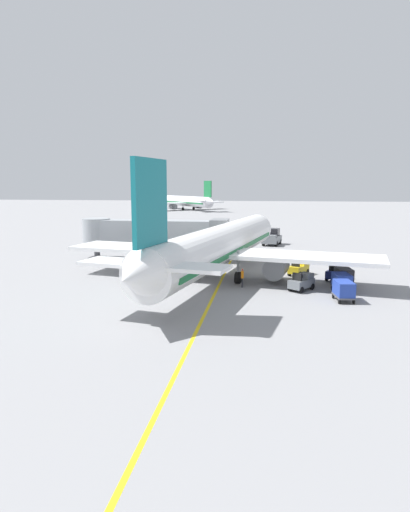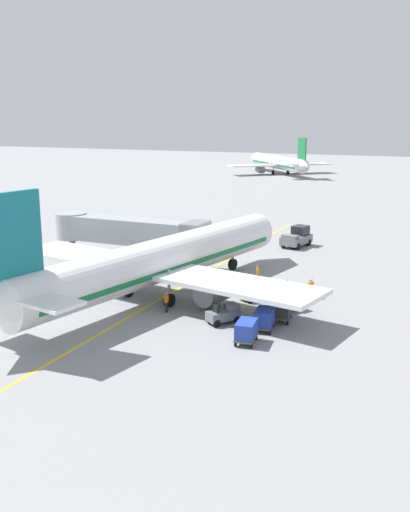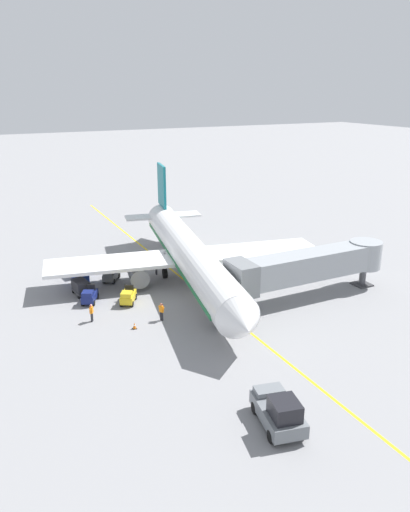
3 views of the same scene
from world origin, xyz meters
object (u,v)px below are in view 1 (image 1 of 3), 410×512
ground_crew_loader (282,257)px  baggage_tug_lead (302,282)px  safety_cone_nose_left (307,263)px  parked_airliner (220,246)px  baggage_cart_third_in_train (344,289)px  ground_crew_marshaller (242,277)px  baggage_tug_spare (336,273)px  baggage_cart_front (344,275)px  pushback_tractor (272,238)px  baggage_tug_trailing (299,268)px  ground_crew_wing_walker (339,263)px  distant_taxiing_airliner (186,201)px  baggage_cart_second_in_train (342,281)px  jet_bridge (154,231)px

ground_crew_loader → baggage_tug_lead: bearing=-83.4°
ground_crew_loader → safety_cone_nose_left: size_ratio=2.86×
parked_airliner → baggage_cart_third_in_train: parked_airliner is taller
baggage_tug_lead → ground_crew_loader: size_ratio=1.62×
ground_crew_marshaller → baggage_cart_third_in_train: bearing=-23.9°
baggage_tug_spare → baggage_cart_front: size_ratio=0.94×
pushback_tractor → baggage_tug_trailing: size_ratio=1.72×
baggage_tug_lead → pushback_tractor: bearing=94.6°
baggage_tug_lead → ground_crew_wing_walker: bearing=63.6°
parked_airliner → pushback_tractor: bearing=78.0°
ground_crew_loader → distant_taxiing_airliner: distant_taxiing_airliner is taller
ground_crew_loader → baggage_cart_second_in_train: bearing=-68.6°
ground_crew_wing_walker → ground_crew_marshaller: 12.75m
baggage_tug_lead → ground_crew_marshaller: (-5.14, 0.41, 0.24)m
baggage_cart_front → ground_crew_wing_walker: 6.57m
parked_airliner → baggage_tug_spare: size_ratio=13.40×
baggage_tug_lead → baggage_tug_trailing: size_ratio=0.99×
distant_taxiing_airliner → safety_cone_nose_left: bearing=-72.3°
baggage_tug_trailing → baggage_cart_second_in_train: size_ratio=0.93×
baggage_cart_third_in_train → ground_crew_loader: ground_crew_loader is taller
parked_airliner → baggage_cart_second_in_train: 11.79m
baggage_cart_third_in_train → ground_crew_wing_walker: bearing=83.2°
baggage_tug_trailing → baggage_cart_second_in_train: bearing=-65.4°
safety_cone_nose_left → distant_taxiing_airliner: 109.05m
ground_crew_marshaller → safety_cone_nose_left: (6.57, 11.56, -0.66)m
pushback_tractor → baggage_tug_trailing: (2.48, -22.05, -0.39)m
baggage_tug_trailing → distant_taxiing_airliner: size_ratio=0.10×
baggage_tug_trailing → baggage_cart_front: bearing=-48.7°
jet_bridge → ground_crew_loader: size_ratio=10.54×
baggage_tug_spare → ground_crew_loader: size_ratio=1.64×
parked_airliner → baggage_cart_second_in_train: bearing=-21.1°
baggage_tug_trailing → baggage_tug_spare: same height
baggage_cart_third_in_train → ground_crew_marshaller: bearing=156.1°
baggage_cart_front → safety_cone_nose_left: bearing=104.1°
ground_crew_loader → baggage_tug_trailing: bearing=-73.2°
baggage_tug_spare → baggage_cart_front: 2.35m
baggage_tug_trailing → baggage_cart_third_in_train: bearing=-74.1°
pushback_tractor → baggage_cart_second_in_train: 29.30m
safety_cone_nose_left → jet_bridge: bearing=175.9°
parked_airliner → safety_cone_nose_left: parked_airliner is taller
baggage_cart_front → distant_taxiing_airliner: distant_taxiing_airliner is taller
baggage_tug_trailing → safety_cone_nose_left: bearing=77.2°
baggage_tug_trailing → baggage_cart_second_in_train: baggage_tug_trailing is taller
baggage_cart_second_in_train → jet_bridge: bearing=145.7°
baggage_cart_third_in_train → ground_crew_wing_walker: (1.45, 12.05, 0.00)m
pushback_tractor → ground_crew_loader: 17.08m
jet_bridge → baggage_tug_lead: jet_bridge is taller
baggage_tug_trailing → ground_crew_wing_walker: bearing=29.5°
baggage_tug_lead → ground_crew_wing_walker: 9.91m
baggage_cart_third_in_train → ground_crew_wing_walker: size_ratio=1.75×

